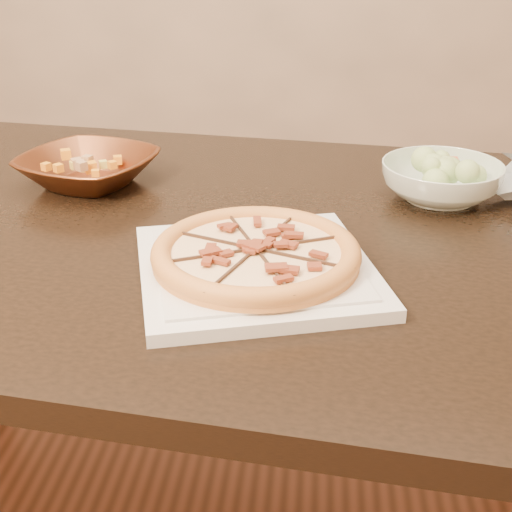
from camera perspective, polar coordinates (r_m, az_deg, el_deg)
The scene contains 8 objects.
floor at distance 1.75m, azimuth -7.96°, elevation -17.93°, with size 4.00×4.00×0.02m, color #532A1A.
dining_table at distance 1.17m, azimuth -3.01°, elevation -1.63°, with size 1.58×1.12×0.75m.
plate at distance 0.96m, azimuth 0.00°, elevation -1.04°, with size 0.38×0.38×0.02m.
pizza at distance 0.95m, azimuth -0.00°, elevation 0.21°, with size 0.28×0.28×0.03m.
bronze_bowl at distance 1.32m, azimuth -13.25°, elevation 6.77°, with size 0.23×0.23×0.06m, color brown.
mixed_dish at distance 1.31m, azimuth -13.52°, elevation 8.50°, with size 0.09×0.11×0.03m.
salad_bowl at distance 1.26m, azimuth 14.58°, elevation 5.80°, with size 0.20×0.20×0.06m, color silver.
salad at distance 1.24m, azimuth 14.83°, elevation 7.94°, with size 0.11×0.10×0.04m.
Camera 1 is at (0.35, -1.22, 1.20)m, focal length 50.00 mm.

